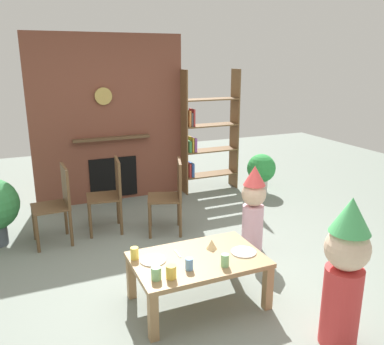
# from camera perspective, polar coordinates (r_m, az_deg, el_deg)

# --- Properties ---
(ground_plane) EXTENTS (12.00, 12.00, 0.00)m
(ground_plane) POSITION_cam_1_polar(r_m,az_deg,el_deg) (4.12, 0.31, -14.29)
(ground_plane) COLOR gray
(brick_fireplace_feature) EXTENTS (2.20, 0.28, 2.40)m
(brick_fireplace_feature) POSITION_cam_1_polar(r_m,az_deg,el_deg) (6.05, -11.60, 7.23)
(brick_fireplace_feature) COLOR brown
(brick_fireplace_feature) RESTS_ON ground_plane
(bookshelf) EXTENTS (0.90, 0.28, 1.90)m
(bookshelf) POSITION_cam_1_polar(r_m,az_deg,el_deg) (6.37, 1.94, 5.13)
(bookshelf) COLOR brown
(bookshelf) RESTS_ON ground_plane
(coffee_table) EXTENTS (1.11, 0.71, 0.43)m
(coffee_table) POSITION_cam_1_polar(r_m,az_deg,el_deg) (3.54, 0.85, -12.78)
(coffee_table) COLOR #9E7A51
(coffee_table) RESTS_ON ground_plane
(paper_cup_near_left) EXTENTS (0.08, 0.08, 0.11)m
(paper_cup_near_left) POSITION_cam_1_polar(r_m,az_deg,el_deg) (3.20, -2.95, -13.79)
(paper_cup_near_left) COLOR #F2CC4C
(paper_cup_near_left) RESTS_ON coffee_table
(paper_cup_near_right) EXTENTS (0.08, 0.08, 0.10)m
(paper_cup_near_right) POSITION_cam_1_polar(r_m,az_deg,el_deg) (3.20, -5.07, -13.95)
(paper_cup_near_right) COLOR #8CD18C
(paper_cup_near_right) RESTS_ON coffee_table
(paper_cup_center) EXTENTS (0.06, 0.06, 0.10)m
(paper_cup_center) POSITION_cam_1_polar(r_m,az_deg,el_deg) (3.32, -0.40, -12.75)
(paper_cup_center) COLOR #669EE0
(paper_cup_center) RESTS_ON coffee_table
(paper_cup_far_left) EXTENTS (0.07, 0.07, 0.10)m
(paper_cup_far_left) POSITION_cam_1_polar(r_m,az_deg,el_deg) (3.50, -8.09, -11.19)
(paper_cup_far_left) COLOR #F2CC4C
(paper_cup_far_left) RESTS_ON coffee_table
(paper_cup_far_right) EXTENTS (0.07, 0.07, 0.11)m
(paper_cup_far_right) POSITION_cam_1_polar(r_m,az_deg,el_deg) (3.37, 4.66, -12.20)
(paper_cup_far_right) COLOR #8CD18C
(paper_cup_far_right) RESTS_ON coffee_table
(paper_plate_front) EXTENTS (0.22, 0.22, 0.01)m
(paper_plate_front) POSITION_cam_1_polar(r_m,az_deg,el_deg) (3.48, -5.52, -12.19)
(paper_plate_front) COLOR white
(paper_plate_front) RESTS_ON coffee_table
(paper_plate_rear) EXTENTS (0.22, 0.22, 0.01)m
(paper_plate_rear) POSITION_cam_1_polar(r_m,az_deg,el_deg) (3.62, 7.26, -11.03)
(paper_plate_rear) COLOR white
(paper_plate_rear) RESTS_ON coffee_table
(birthday_cake_slice) EXTENTS (0.10, 0.10, 0.09)m
(birthday_cake_slice) POSITION_cam_1_polar(r_m,az_deg,el_deg) (3.65, 2.78, -10.04)
(birthday_cake_slice) COLOR #EAC68C
(birthday_cake_slice) RESTS_ON coffee_table
(table_fork) EXTENTS (0.02, 0.15, 0.01)m
(table_fork) POSITION_cam_1_polar(r_m,az_deg,el_deg) (3.57, -2.02, -11.34)
(table_fork) COLOR silver
(table_fork) RESTS_ON coffee_table
(child_with_cone_hat) EXTENTS (0.32, 0.32, 1.16)m
(child_with_cone_hat) POSITION_cam_1_polar(r_m,az_deg,el_deg) (3.17, 20.72, -12.66)
(child_with_cone_hat) COLOR #D13838
(child_with_cone_hat) RESTS_ON ground_plane
(child_in_pink) EXTENTS (0.27, 0.27, 0.97)m
(child_in_pink) POSITION_cam_1_polar(r_m,az_deg,el_deg) (4.47, 8.63, -4.72)
(child_in_pink) COLOR #EAB2C6
(child_in_pink) RESTS_ON ground_plane
(dining_chair_left) EXTENTS (0.42, 0.42, 0.90)m
(dining_chair_left) POSITION_cam_1_polar(r_m,az_deg,el_deg) (4.85, -18.30, -3.69)
(dining_chair_left) COLOR brown
(dining_chair_left) RESTS_ON ground_plane
(dining_chair_middle) EXTENTS (0.45, 0.45, 0.90)m
(dining_chair_middle) POSITION_cam_1_polar(r_m,az_deg,el_deg) (5.02, -11.32, -2.54)
(dining_chair_middle) COLOR brown
(dining_chair_middle) RESTS_ON ground_plane
(dining_chair_right) EXTENTS (0.51, 0.51, 0.90)m
(dining_chair_right) POSITION_cam_1_polar(r_m,az_deg,el_deg) (4.88, -2.84, -2.76)
(dining_chair_right) COLOR brown
(dining_chair_right) RESTS_ON ground_plane
(potted_plant_tall) EXTENTS (0.45, 0.45, 0.62)m
(potted_plant_tall) POSITION_cam_1_polar(r_m,az_deg,el_deg) (6.46, 9.72, 0.37)
(potted_plant_tall) COLOR beige
(potted_plant_tall) RESTS_ON ground_plane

